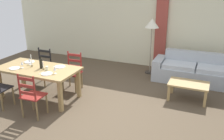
% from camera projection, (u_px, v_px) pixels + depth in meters
% --- Properties ---
extents(ground_plane, '(9.60, 9.60, 0.02)m').
position_uv_depth(ground_plane, '(99.00, 109.00, 5.48)').
color(ground_plane, brown).
extents(wall_far, '(9.60, 0.16, 2.70)m').
position_uv_depth(wall_far, '(144.00, 24.00, 7.87)').
color(wall_far, beige).
rests_on(wall_far, ground_plane).
extents(curtain_panel_left, '(0.35, 0.08, 2.20)m').
position_uv_depth(curtain_panel_left, '(161.00, 34.00, 7.61)').
color(curtain_panel_left, '#9B3F35').
rests_on(curtain_panel_left, ground_plane).
extents(dining_table, '(1.90, 0.96, 0.75)m').
position_uv_depth(dining_table, '(38.00, 71.00, 5.78)').
color(dining_table, '#A58651').
rests_on(dining_table, ground_plane).
extents(dining_chair_near_right, '(0.44, 0.42, 0.96)m').
position_uv_depth(dining_chair_near_right, '(32.00, 95.00, 5.00)').
color(dining_chair_near_right, maroon).
rests_on(dining_chair_near_right, ground_plane).
extents(dining_chair_far_left, '(0.43, 0.41, 0.96)m').
position_uv_depth(dining_chair_far_left, '(43.00, 67.00, 6.65)').
color(dining_chair_far_left, black).
rests_on(dining_chair_far_left, ground_plane).
extents(dining_chair_far_right, '(0.44, 0.42, 0.96)m').
position_uv_depth(dining_chair_far_right, '(73.00, 71.00, 6.30)').
color(dining_chair_far_right, maroon).
rests_on(dining_chair_far_right, ground_plane).
extents(dinner_plate_near_left, '(0.24, 0.24, 0.02)m').
position_uv_depth(dinner_plate_near_left, '(15.00, 68.00, 5.69)').
color(dinner_plate_near_left, white).
rests_on(dinner_plate_near_left, dining_table).
extents(fork_near_left, '(0.02, 0.17, 0.01)m').
position_uv_depth(fork_near_left, '(10.00, 68.00, 5.75)').
color(fork_near_left, silver).
rests_on(fork_near_left, dining_table).
extents(dinner_plate_near_right, '(0.24, 0.24, 0.02)m').
position_uv_depth(dinner_plate_near_right, '(47.00, 74.00, 5.36)').
color(dinner_plate_near_right, white).
rests_on(dinner_plate_near_right, dining_table).
extents(fork_near_right, '(0.02, 0.17, 0.01)m').
position_uv_depth(fork_near_right, '(41.00, 73.00, 5.42)').
color(fork_near_right, silver).
rests_on(fork_near_right, dining_table).
extents(dinner_plate_far_left, '(0.24, 0.24, 0.02)m').
position_uv_depth(dinner_plate_far_left, '(30.00, 62.00, 6.13)').
color(dinner_plate_far_left, white).
rests_on(dinner_plate_far_left, dining_table).
extents(fork_far_left, '(0.02, 0.17, 0.01)m').
position_uv_depth(fork_far_left, '(25.00, 61.00, 6.18)').
color(fork_far_left, silver).
rests_on(fork_far_left, dining_table).
extents(dinner_plate_far_right, '(0.24, 0.24, 0.02)m').
position_uv_depth(dinner_plate_far_right, '(60.00, 67.00, 5.79)').
color(dinner_plate_far_right, white).
rests_on(dinner_plate_far_right, dining_table).
extents(fork_far_right, '(0.02, 0.17, 0.01)m').
position_uv_depth(fork_far_right, '(55.00, 66.00, 5.85)').
color(fork_far_right, silver).
rests_on(fork_far_right, dining_table).
extents(wine_bottle, '(0.07, 0.07, 0.32)m').
position_uv_depth(wine_bottle, '(41.00, 63.00, 5.68)').
color(wine_bottle, black).
rests_on(wine_bottle, dining_table).
extents(wine_glass_near_left, '(0.06, 0.06, 0.16)m').
position_uv_depth(wine_glass_near_left, '(22.00, 63.00, 5.71)').
color(wine_glass_near_left, white).
rests_on(wine_glass_near_left, dining_table).
extents(wine_glass_near_right, '(0.06, 0.06, 0.16)m').
position_uv_depth(wine_glass_near_right, '(55.00, 69.00, 5.36)').
color(wine_glass_near_right, white).
rests_on(wine_glass_near_right, dining_table).
extents(wine_glass_far_left, '(0.06, 0.06, 0.16)m').
position_uv_depth(wine_glass_far_left, '(30.00, 60.00, 5.93)').
color(wine_glass_far_left, white).
rests_on(wine_glass_far_left, dining_table).
extents(coffee_cup_primary, '(0.07, 0.07, 0.09)m').
position_uv_depth(coffee_cup_primary, '(47.00, 68.00, 5.59)').
color(coffee_cup_primary, beige).
rests_on(coffee_cup_primary, dining_table).
extents(candle_tall, '(0.05, 0.05, 0.30)m').
position_uv_depth(candle_tall, '(32.00, 63.00, 5.80)').
color(candle_tall, '#998C66').
rests_on(candle_tall, dining_table).
extents(candle_short, '(0.05, 0.05, 0.18)m').
position_uv_depth(candle_short, '(43.00, 68.00, 5.62)').
color(candle_short, '#998C66').
rests_on(candle_short, dining_table).
extents(couch, '(2.29, 0.82, 0.80)m').
position_uv_depth(couch, '(196.00, 72.00, 6.81)').
color(couch, '#A7AEB4').
rests_on(couch, ground_plane).
extents(coffee_table, '(0.90, 0.56, 0.42)m').
position_uv_depth(coffee_table, '(189.00, 86.00, 5.76)').
color(coffee_table, '#A58651').
rests_on(coffee_table, ground_plane).
extents(standing_lamp, '(0.40, 0.40, 1.64)m').
position_uv_depth(standing_lamp, '(152.00, 27.00, 7.09)').
color(standing_lamp, '#332D28').
rests_on(standing_lamp, ground_plane).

